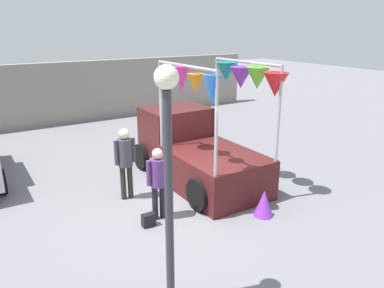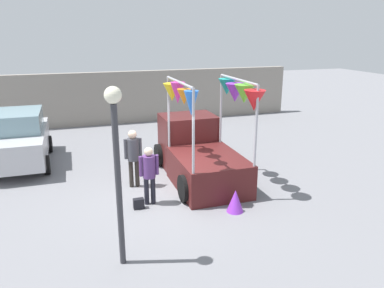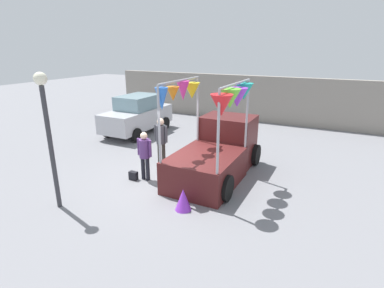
{
  "view_description": "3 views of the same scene",
  "coord_description": "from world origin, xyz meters",
  "px_view_note": "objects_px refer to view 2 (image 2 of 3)",
  "views": [
    {
      "loc": [
        -4.02,
        -6.97,
        4.04
      ],
      "look_at": [
        0.64,
        0.47,
        1.26
      ],
      "focal_mm": 35.0,
      "sensor_mm": 36.0,
      "label": 1
    },
    {
      "loc": [
        -2.52,
        -9.55,
        4.52
      ],
      "look_at": [
        0.69,
        0.3,
        1.38
      ],
      "focal_mm": 35.0,
      "sensor_mm": 36.0,
      "label": 2
    },
    {
      "loc": [
        4.68,
        -7.7,
        4.15
      ],
      "look_at": [
        0.52,
        0.56,
        1.14
      ],
      "focal_mm": 28.0,
      "sensor_mm": 36.0,
      "label": 3
    }
  ],
  "objects_px": {
    "parked_car": "(20,138)",
    "folded_kite_bundle_violet": "(235,201)",
    "street_lamp": "(116,152)",
    "vendor_truck": "(198,148)",
    "handbag": "(139,204)",
    "person_vendor": "(133,153)",
    "person_customer": "(149,170)"
  },
  "relations": [
    {
      "from": "folded_kite_bundle_violet",
      "to": "parked_car",
      "type": "bearing_deg",
      "value": 134.91
    },
    {
      "from": "parked_car",
      "to": "folded_kite_bundle_violet",
      "type": "xyz_separation_m",
      "value": [
        5.62,
        -5.63,
        -0.64
      ]
    },
    {
      "from": "vendor_truck",
      "to": "street_lamp",
      "type": "distance_m",
      "value": 5.23
    },
    {
      "from": "street_lamp",
      "to": "folded_kite_bundle_violet",
      "type": "bearing_deg",
      "value": 23.72
    },
    {
      "from": "vendor_truck",
      "to": "person_customer",
      "type": "bearing_deg",
      "value": -141.23
    },
    {
      "from": "vendor_truck",
      "to": "person_customer",
      "type": "xyz_separation_m",
      "value": [
        -1.91,
        -1.54,
        0.02
      ]
    },
    {
      "from": "person_vendor",
      "to": "street_lamp",
      "type": "relative_size",
      "value": 0.49
    },
    {
      "from": "person_customer",
      "to": "person_vendor",
      "type": "distance_m",
      "value": 1.32
    },
    {
      "from": "street_lamp",
      "to": "folded_kite_bundle_violet",
      "type": "relative_size",
      "value": 5.99
    },
    {
      "from": "parked_car",
      "to": "folded_kite_bundle_violet",
      "type": "height_order",
      "value": "parked_car"
    },
    {
      "from": "person_vendor",
      "to": "handbag",
      "type": "relative_size",
      "value": 6.29
    },
    {
      "from": "street_lamp",
      "to": "person_vendor",
      "type": "bearing_deg",
      "value": 76.87
    },
    {
      "from": "person_customer",
      "to": "street_lamp",
      "type": "height_order",
      "value": "street_lamp"
    },
    {
      "from": "parked_car",
      "to": "person_customer",
      "type": "height_order",
      "value": "parked_car"
    },
    {
      "from": "handbag",
      "to": "street_lamp",
      "type": "xyz_separation_m",
      "value": [
        -0.74,
        -2.3,
        2.23
      ]
    },
    {
      "from": "vendor_truck",
      "to": "parked_car",
      "type": "height_order",
      "value": "vendor_truck"
    },
    {
      "from": "person_customer",
      "to": "folded_kite_bundle_violet",
      "type": "distance_m",
      "value": 2.41
    },
    {
      "from": "street_lamp",
      "to": "folded_kite_bundle_violet",
      "type": "distance_m",
      "value": 3.97
    },
    {
      "from": "handbag",
      "to": "person_vendor",
      "type": "bearing_deg",
      "value": 84.39
    },
    {
      "from": "parked_car",
      "to": "street_lamp",
      "type": "height_order",
      "value": "street_lamp"
    },
    {
      "from": "person_customer",
      "to": "parked_car",
      "type": "bearing_deg",
      "value": 128.77
    },
    {
      "from": "vendor_truck",
      "to": "handbag",
      "type": "height_order",
      "value": "vendor_truck"
    },
    {
      "from": "parked_car",
      "to": "street_lamp",
      "type": "xyz_separation_m",
      "value": [
        2.52,
        -7.0,
        1.43
      ]
    },
    {
      "from": "person_customer",
      "to": "street_lamp",
      "type": "distance_m",
      "value": 3.07
    },
    {
      "from": "vendor_truck",
      "to": "parked_car",
      "type": "xyz_separation_m",
      "value": [
        -5.52,
        2.96,
        0.0
      ]
    },
    {
      "from": "parked_car",
      "to": "folded_kite_bundle_violet",
      "type": "relative_size",
      "value": 6.67
    },
    {
      "from": "parked_car",
      "to": "street_lamp",
      "type": "distance_m",
      "value": 7.57
    },
    {
      "from": "vendor_truck",
      "to": "person_vendor",
      "type": "height_order",
      "value": "vendor_truck"
    },
    {
      "from": "handbag",
      "to": "street_lamp",
      "type": "bearing_deg",
      "value": -107.82
    },
    {
      "from": "vendor_truck",
      "to": "folded_kite_bundle_violet",
      "type": "relative_size",
      "value": 6.98
    },
    {
      "from": "parked_car",
      "to": "handbag",
      "type": "relative_size",
      "value": 14.29
    },
    {
      "from": "person_vendor",
      "to": "street_lamp",
      "type": "bearing_deg",
      "value": -103.13
    }
  ]
}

